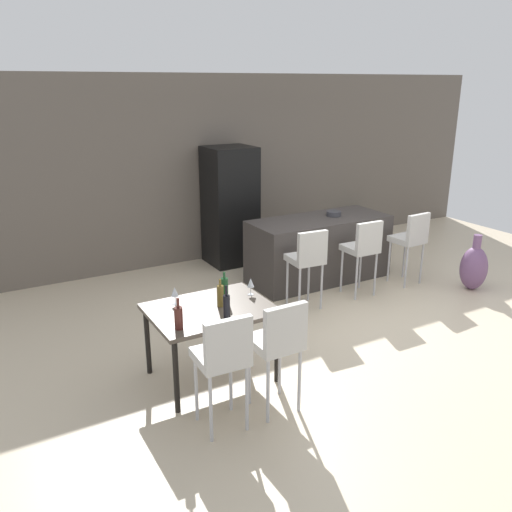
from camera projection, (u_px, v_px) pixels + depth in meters
ground_plane at (351, 311)px, 6.69m from camera, size 10.00×10.00×0.00m
back_wall at (241, 166)px, 8.66m from camera, size 10.00×0.12×2.90m
kitchen_island at (319, 249)px, 7.67m from camera, size 2.05×0.83×0.92m
bar_chair_left at (308, 257)px, 6.57m from camera, size 0.43×0.43×1.05m
bar_chair_middle at (363, 246)px, 6.99m from camera, size 0.41×0.41×1.05m
bar_chair_right at (411, 237)px, 7.40m from camera, size 0.42×0.42×1.05m
dining_table at (211, 315)px, 5.01m from camera, size 1.15×0.88×0.74m
dining_chair_near at (223, 355)px, 4.22m from camera, size 0.42×0.42×1.05m
dining_chair_far at (278, 340)px, 4.46m from camera, size 0.40×0.40×1.05m
wine_bottle_right at (225, 289)px, 5.10m from camera, size 0.07×0.07×0.30m
wine_bottle_inner at (220, 296)px, 4.99m from camera, size 0.06×0.06×0.28m
wine_bottle_middle at (227, 308)px, 4.64m from camera, size 0.06×0.06×0.35m
wine_bottle_near at (179, 317)px, 4.53m from camera, size 0.07×0.07×0.29m
wine_glass_left at (175, 292)px, 5.03m from camera, size 0.07×0.07×0.17m
wine_glass_far at (251, 283)px, 5.26m from camera, size 0.07×0.07×0.17m
refrigerator at (230, 206)px, 8.26m from camera, size 0.72×0.68×1.84m
fruit_bowl at (334, 213)px, 7.65m from camera, size 0.21×0.21×0.07m
floor_vase at (474, 267)px, 7.33m from camera, size 0.37×0.37×0.79m
potted_plant at (361, 222)px, 9.71m from camera, size 0.35×0.35×0.55m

